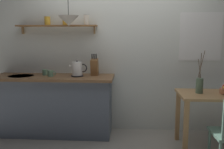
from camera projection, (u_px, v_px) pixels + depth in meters
The scene contains 11 objects.
ground_plane at pixel (118, 144), 3.49m from camera, with size 14.00×14.00×0.00m, color gray.
back_wall at pixel (133, 46), 3.92m from camera, with size 6.80×0.11×2.70m.
kitchen_counter at pixel (54, 105), 3.81m from camera, with size 1.83×0.63×0.91m.
wall_shelf at pixel (60, 24), 3.79m from camera, with size 1.25×0.20×0.29m.
dining_table at pixel (211, 104), 3.26m from camera, with size 0.85×0.63×0.76m.
twig_vase at pixel (200, 85), 3.25m from camera, with size 0.10×0.09×0.56m.
electric_kettle at pixel (77, 69), 3.66m from camera, with size 0.26×0.18×0.24m.
knife_block at pixel (94, 67), 3.75m from camera, with size 0.11×0.17×0.33m.
coffee_mug_by_sink at pixel (45, 72), 3.78m from camera, with size 0.12×0.08×0.09m.
coffee_mug_spare at pixel (51, 73), 3.66m from camera, with size 0.12×0.08×0.09m.
pendant_lamp at pixel (69, 20), 3.53m from camera, with size 0.30×0.30×0.62m.
Camera 1 is at (0.15, -3.31, 1.49)m, focal length 39.74 mm.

